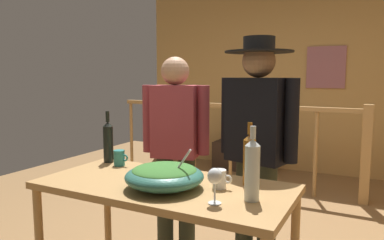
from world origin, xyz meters
name	(u,v)px	position (x,y,z in m)	size (l,w,h in m)	color
back_wall	(300,78)	(0.00, 2.80, 1.37)	(4.89, 0.10, 2.75)	tan
framed_picture	(326,67)	(0.36, 2.74, 1.52)	(0.52, 0.03, 0.58)	#A4646E
stair_railing	(268,135)	(-0.14, 1.65, 0.68)	(3.24, 0.10, 1.10)	#B2844C
tv_console	(245,156)	(-0.71, 2.45, 0.21)	(0.90, 0.40, 0.41)	#38281E
flat_screen_tv	(244,126)	(-0.71, 2.42, 0.67)	(0.59, 0.12, 0.43)	black
serving_table	(164,198)	(-0.02, -0.95, 0.72)	(1.44, 0.69, 0.80)	#B2844C
salad_bowl	(164,175)	(0.04, -1.02, 0.87)	(0.43, 0.43, 0.23)	#337060
wine_glass	(215,178)	(0.38, -1.12, 0.93)	(0.07, 0.07, 0.18)	silver
wine_bottle_amber	(249,159)	(0.42, -0.76, 0.95)	(0.07, 0.07, 0.35)	brown
wine_bottle_clear	(252,169)	(0.52, -1.00, 0.96)	(0.07, 0.07, 0.37)	silver
wine_bottle_dark	(108,141)	(-0.63, -0.70, 0.95)	(0.07, 0.07, 0.36)	black
mug_teal	(119,158)	(-0.50, -0.74, 0.85)	(0.11, 0.07, 0.11)	teal
mug_white	(220,179)	(0.30, -0.89, 0.85)	(0.11, 0.07, 0.10)	white
person_standing_left	(176,141)	(-0.34, -0.25, 0.90)	(0.52, 0.29, 1.55)	#2D3323
person_standing_right	(257,135)	(0.31, -0.25, 1.00)	(0.58, 0.46, 1.67)	#2D3323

